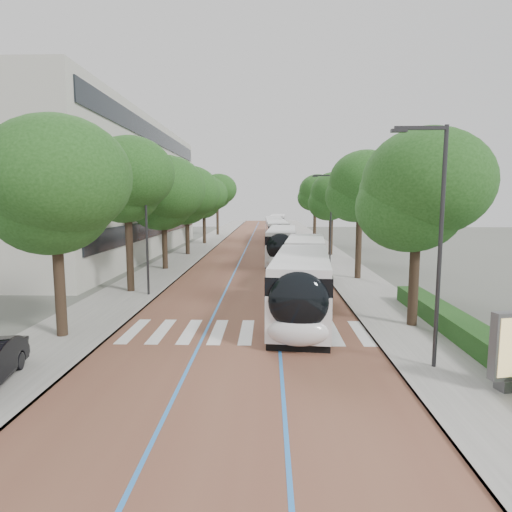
% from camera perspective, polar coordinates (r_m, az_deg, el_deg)
% --- Properties ---
extents(ground, '(160.00, 160.00, 0.00)m').
position_cam_1_polar(ground, '(18.10, -2.07, -11.07)').
color(ground, '#51544C').
rests_on(ground, ground).
extents(road, '(11.00, 140.00, 0.02)m').
position_cam_1_polar(road, '(57.44, 0.55, 1.60)').
color(road, brown).
rests_on(road, ground).
extents(sidewalk_left, '(4.00, 140.00, 0.12)m').
position_cam_1_polar(sidewalk_left, '(58.07, -6.88, 1.66)').
color(sidewalk_left, gray).
rests_on(sidewalk_left, ground).
extents(sidewalk_right, '(4.00, 140.00, 0.12)m').
position_cam_1_polar(sidewalk_right, '(57.77, 8.01, 1.61)').
color(sidewalk_right, gray).
rests_on(sidewalk_right, ground).
extents(kerb_left, '(0.20, 140.00, 0.14)m').
position_cam_1_polar(kerb_left, '(57.82, -5.01, 1.66)').
color(kerb_left, gray).
rests_on(kerb_left, ground).
extents(kerb_right, '(0.20, 140.00, 0.14)m').
position_cam_1_polar(kerb_right, '(57.59, 6.13, 1.62)').
color(kerb_right, gray).
rests_on(kerb_right, ground).
extents(zebra_crossing, '(10.55, 3.60, 0.01)m').
position_cam_1_polar(zebra_crossing, '(19.04, -1.26, -10.06)').
color(zebra_crossing, silver).
rests_on(zebra_crossing, ground).
extents(lane_line_left, '(0.12, 126.00, 0.01)m').
position_cam_1_polar(lane_line_left, '(57.49, -1.05, 1.62)').
color(lane_line_left, blue).
rests_on(lane_line_left, road).
extents(lane_line_right, '(0.12, 126.00, 0.01)m').
position_cam_1_polar(lane_line_right, '(57.43, 2.14, 1.61)').
color(lane_line_right, blue).
rests_on(lane_line_right, road).
extents(office_building, '(18.11, 40.00, 14.00)m').
position_cam_1_polar(office_building, '(49.65, -23.09, 8.21)').
color(office_building, beige).
rests_on(office_building, ground).
extents(hedge, '(1.20, 14.00, 0.80)m').
position_cam_1_polar(hedge, '(19.59, 25.88, -8.79)').
color(hedge, '#194016').
rests_on(hedge, sidewalk_right).
extents(streetlight_near, '(1.82, 0.20, 8.00)m').
position_cam_1_polar(streetlight_near, '(15.19, 22.83, 3.40)').
color(streetlight_near, '#28282A').
rests_on(streetlight_near, sidewalk_right).
extents(streetlight_far, '(1.82, 0.20, 8.00)m').
position_cam_1_polar(streetlight_far, '(39.53, 9.70, 5.91)').
color(streetlight_far, '#28282A').
rests_on(streetlight_far, sidewalk_right).
extents(lamp_post_left, '(0.14, 0.14, 8.00)m').
position_cam_1_polar(lamp_post_left, '(26.22, -14.39, 3.61)').
color(lamp_post_left, '#28282A').
rests_on(lamp_post_left, sidewalk_left).
extents(trees_left, '(6.47, 60.87, 9.70)m').
position_cam_1_polar(trees_left, '(44.11, -9.70, 7.99)').
color(trees_left, black).
rests_on(trees_left, ground).
extents(trees_right, '(5.54, 47.34, 8.90)m').
position_cam_1_polar(trees_right, '(38.46, 11.62, 7.96)').
color(trees_right, black).
rests_on(trees_right, ground).
extents(lead_bus, '(4.37, 18.55, 3.20)m').
position_cam_1_polar(lead_bus, '(24.36, 6.36, -2.38)').
color(lead_bus, black).
rests_on(lead_bus, ground).
extents(bus_queued_0, '(3.17, 12.51, 3.20)m').
position_cam_1_polar(bus_queued_0, '(40.10, 3.47, 1.44)').
color(bus_queued_0, silver).
rests_on(bus_queued_0, ground).
extents(bus_queued_1, '(2.86, 12.46, 3.20)m').
position_cam_1_polar(bus_queued_1, '(53.96, 2.82, 2.95)').
color(bus_queued_1, silver).
rests_on(bus_queued_1, ground).
extents(bus_queued_2, '(2.75, 12.44, 3.20)m').
position_cam_1_polar(bus_queued_2, '(66.00, 2.42, 3.74)').
color(bus_queued_2, silver).
rests_on(bus_queued_2, ground).
extents(bus_queued_3, '(3.19, 12.52, 3.20)m').
position_cam_1_polar(bus_queued_3, '(79.63, 2.90, 4.34)').
color(bus_queued_3, silver).
rests_on(bus_queued_3, ground).
extents(ad_panel, '(1.19, 0.57, 2.39)m').
position_cam_1_polar(ad_panel, '(14.87, 30.69, -10.68)').
color(ad_panel, '#59595B').
rests_on(ad_panel, sidewalk_right).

